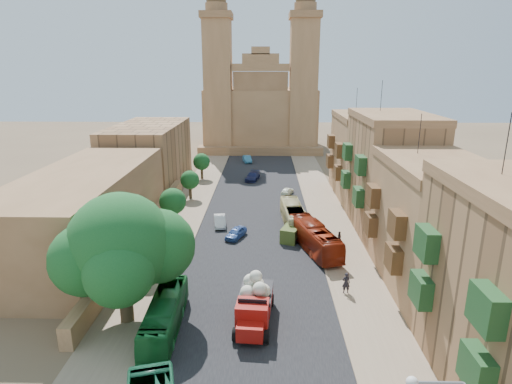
{
  "coord_description": "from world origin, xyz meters",
  "views": [
    {
      "loc": [
        1.1,
        -24.85,
        18.79
      ],
      "look_at": [
        0.0,
        26.0,
        4.0
      ],
      "focal_mm": 30.0,
      "sensor_mm": 36.0,
      "label": 1
    }
  ],
  "objects_px": {
    "street_tree_c": "(190,180)",
    "car_cream": "(294,210)",
    "car_white_a": "(220,221)",
    "pedestrian_a": "(346,283)",
    "street_tree_a": "(146,242)",
    "ficus_tree": "(122,248)",
    "car_dkblue": "(253,176)",
    "car_blue_a": "(236,233)",
    "red_truck": "(254,302)",
    "olive_pickup": "(292,232)",
    "bus_red_east": "(314,238)",
    "pedestrian_c": "(339,238)",
    "street_tree_b": "(173,202)",
    "church": "(261,108)",
    "street_tree_d": "(202,162)",
    "bus_green_north": "(165,315)",
    "car_white_b": "(287,191)",
    "car_blue_b": "(247,159)",
    "bus_cream_east": "(293,215)"
  },
  "relations": [
    {
      "from": "street_tree_b",
      "to": "church",
      "type": "bearing_deg",
      "value": 79.62
    },
    {
      "from": "ficus_tree",
      "to": "street_tree_b",
      "type": "xyz_separation_m",
      "value": [
        -0.59,
        19.99,
        -2.71
      ]
    },
    {
      "from": "street_tree_d",
      "to": "bus_green_north",
      "type": "relative_size",
      "value": 0.5
    },
    {
      "from": "red_truck",
      "to": "olive_pickup",
      "type": "bearing_deg",
      "value": 76.95
    },
    {
      "from": "street_tree_d",
      "to": "red_truck",
      "type": "xyz_separation_m",
      "value": [
        10.36,
        -44.09,
        -1.34
      ]
    },
    {
      "from": "ficus_tree",
      "to": "car_blue_a",
      "type": "height_order",
      "value": "ficus_tree"
    },
    {
      "from": "olive_pickup",
      "to": "car_dkblue",
      "type": "relative_size",
      "value": 0.92
    },
    {
      "from": "car_dkblue",
      "to": "pedestrian_c",
      "type": "height_order",
      "value": "pedestrian_c"
    },
    {
      "from": "street_tree_c",
      "to": "car_cream",
      "type": "distance_m",
      "value": 16.54
    },
    {
      "from": "church",
      "to": "car_cream",
      "type": "height_order",
      "value": "church"
    },
    {
      "from": "car_white_b",
      "to": "bus_red_east",
      "type": "bearing_deg",
      "value": 116.79
    },
    {
      "from": "street_tree_d",
      "to": "car_white_a",
      "type": "distance_m",
      "value": 24.09
    },
    {
      "from": "street_tree_a",
      "to": "car_dkblue",
      "type": "bearing_deg",
      "value": 75.72
    },
    {
      "from": "street_tree_a",
      "to": "car_blue_a",
      "type": "distance_m",
      "value": 12.02
    },
    {
      "from": "street_tree_d",
      "to": "bus_cream_east",
      "type": "bearing_deg",
      "value": -57.37
    },
    {
      "from": "bus_green_north",
      "to": "car_blue_b",
      "type": "relative_size",
      "value": 2.19
    },
    {
      "from": "street_tree_c",
      "to": "car_blue_a",
      "type": "relative_size",
      "value": 1.2
    },
    {
      "from": "street_tree_b",
      "to": "car_white_b",
      "type": "height_order",
      "value": "street_tree_b"
    },
    {
      "from": "olive_pickup",
      "to": "car_white_a",
      "type": "relative_size",
      "value": 1.1
    },
    {
      "from": "olive_pickup",
      "to": "car_blue_b",
      "type": "bearing_deg",
      "value": 99.43
    },
    {
      "from": "ficus_tree",
      "to": "car_dkblue",
      "type": "relative_size",
      "value": 2.16
    },
    {
      "from": "street_tree_a",
      "to": "car_white_b",
      "type": "xyz_separation_m",
      "value": [
        14.57,
        26.63,
        -2.54
      ]
    },
    {
      "from": "red_truck",
      "to": "pedestrian_c",
      "type": "relative_size",
      "value": 4.08
    },
    {
      "from": "street_tree_b",
      "to": "olive_pickup",
      "type": "height_order",
      "value": "street_tree_b"
    },
    {
      "from": "red_truck",
      "to": "street_tree_b",
      "type": "bearing_deg",
      "value": 117.29
    },
    {
      "from": "street_tree_a",
      "to": "street_tree_b",
      "type": "xyz_separation_m",
      "value": [
        -0.0,
        12.0,
        0.24
      ]
    },
    {
      "from": "street_tree_c",
      "to": "olive_pickup",
      "type": "distance_m",
      "value": 21.04
    },
    {
      "from": "street_tree_c",
      "to": "car_cream",
      "type": "relative_size",
      "value": 0.99
    },
    {
      "from": "car_dkblue",
      "to": "car_white_b",
      "type": "distance_m",
      "value": 10.21
    },
    {
      "from": "ficus_tree",
      "to": "pedestrian_c",
      "type": "distance_m",
      "value": 24.44
    },
    {
      "from": "street_tree_c",
      "to": "bus_cream_east",
      "type": "height_order",
      "value": "street_tree_c"
    },
    {
      "from": "ficus_tree",
      "to": "street_tree_b",
      "type": "relative_size",
      "value": 2.06
    },
    {
      "from": "street_tree_a",
      "to": "street_tree_b",
      "type": "bearing_deg",
      "value": 90.0
    },
    {
      "from": "ficus_tree",
      "to": "car_blue_a",
      "type": "bearing_deg",
      "value": 66.75
    },
    {
      "from": "bus_red_east",
      "to": "car_dkblue",
      "type": "relative_size",
      "value": 2.16
    },
    {
      "from": "street_tree_c",
      "to": "car_cream",
      "type": "xyz_separation_m",
      "value": [
        15.0,
        -6.59,
        -2.26
      ]
    },
    {
      "from": "car_white_b",
      "to": "pedestrian_c",
      "type": "relative_size",
      "value": 1.92
    },
    {
      "from": "car_white_a",
      "to": "car_cream",
      "type": "relative_size",
      "value": 0.92
    },
    {
      "from": "car_white_a",
      "to": "pedestrian_a",
      "type": "relative_size",
      "value": 2.06
    },
    {
      "from": "olive_pickup",
      "to": "car_blue_a",
      "type": "bearing_deg",
      "value": 178.6
    },
    {
      "from": "street_tree_b",
      "to": "car_cream",
      "type": "distance_m",
      "value": 16.18
    },
    {
      "from": "car_white_a",
      "to": "bus_cream_east",
      "type": "bearing_deg",
      "value": -5.35
    },
    {
      "from": "bus_red_east",
      "to": "pedestrian_c",
      "type": "xyz_separation_m",
      "value": [
        2.87,
        1.25,
        -0.59
      ]
    },
    {
      "from": "car_cream",
      "to": "pedestrian_a",
      "type": "height_order",
      "value": "pedestrian_a"
    },
    {
      "from": "car_blue_a",
      "to": "car_white_a",
      "type": "bearing_deg",
      "value": 142.65
    },
    {
      "from": "street_tree_b",
      "to": "car_cream",
      "type": "relative_size",
      "value": 1.15
    },
    {
      "from": "car_blue_a",
      "to": "car_cream",
      "type": "bearing_deg",
      "value": 72.64
    },
    {
      "from": "bus_red_east",
      "to": "car_white_b",
      "type": "distance_m",
      "value": 21.11
    },
    {
      "from": "street_tree_a",
      "to": "car_cream",
      "type": "xyz_separation_m",
      "value": [
        15.0,
        17.41,
        -2.48
      ]
    },
    {
      "from": "street_tree_d",
      "to": "car_blue_b",
      "type": "distance_m",
      "value": 15.83
    }
  ]
}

